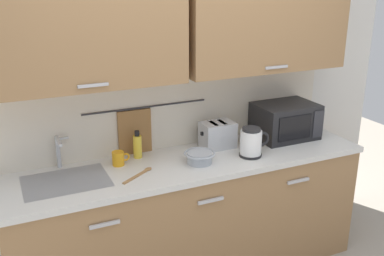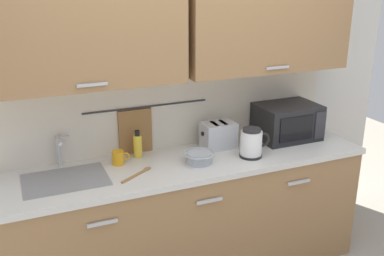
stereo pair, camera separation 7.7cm
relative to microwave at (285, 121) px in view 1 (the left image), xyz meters
name	(u,v)px [view 1 (the left image)]	position (x,y,z in m)	size (l,w,h in m)	color
counter_unit	(189,217)	(-0.87, -0.11, -0.58)	(2.53, 0.64, 0.90)	#997047
back_wall_assembly	(176,64)	(-0.86, 0.12, 0.49)	(3.70, 0.41, 2.50)	silver
sink_faucet	(59,148)	(-1.69, 0.12, 0.01)	(0.09, 0.17, 0.22)	#B2B5BA
microwave	(285,121)	(0.00, 0.00, 0.00)	(0.46, 0.35, 0.27)	black
electric_kettle	(251,142)	(-0.44, -0.22, -0.03)	(0.23, 0.16, 0.21)	black
dish_soap_bottle	(137,146)	(-1.17, 0.09, -0.05)	(0.06, 0.06, 0.20)	yellow
mug_near_sink	(119,158)	(-1.33, 0.02, -0.09)	(0.12, 0.08, 0.09)	orange
mixing_bowl	(199,157)	(-0.82, -0.18, -0.09)	(0.21, 0.21, 0.08)	#A5ADB7
toaster	(218,135)	(-0.57, 0.03, -0.04)	(0.26, 0.17, 0.19)	#B7BABF
mug_by_kettle	(248,138)	(-0.34, -0.01, -0.09)	(0.12, 0.08, 0.09)	orange
wooden_spoon	(141,173)	(-1.24, -0.18, -0.13)	(0.25, 0.17, 0.01)	#9E7042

